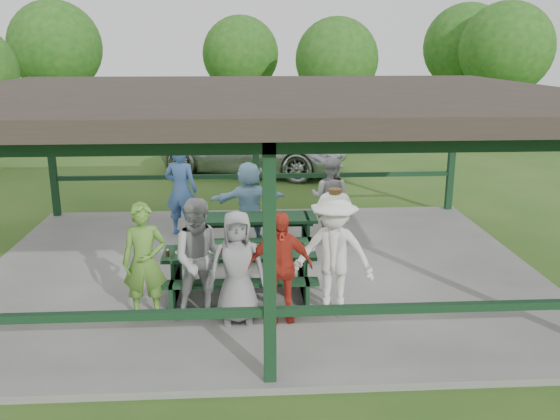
{
  "coord_description": "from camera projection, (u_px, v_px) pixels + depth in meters",
  "views": [
    {
      "loc": [
        -0.27,
        -10.23,
        4.04
      ],
      "look_at": [
        0.33,
        -0.3,
        1.28
      ],
      "focal_mm": 38.0,
      "sensor_mm": 36.0,
      "label": 1
    }
  ],
  "objects": [
    {
      "name": "contestant_white_fedora",
      "position": [
        334.0,
        254.0,
        8.8
      ],
      "size": [
        1.39,
        1.08,
        1.95
      ],
      "rotation": [
        0.0,
        0.0,
        -0.35
      ],
      "color": "silver",
      "rests_on": "concrete_slab"
    },
    {
      "name": "ground",
      "position": [
        261.0,
        272.0,
        10.94
      ],
      "size": [
        90.0,
        90.0,
        0.0
      ],
      "primitive_type": "plane",
      "color": "#2B551A",
      "rests_on": "ground"
    },
    {
      "name": "pickup_truck",
      "position": [
        256.0,
        148.0,
        19.37
      ],
      "size": [
        6.5,
        4.45,
        1.65
      ],
      "primitive_type": "imported",
      "rotation": [
        0.0,
        0.0,
        1.25
      ],
      "color": "silver",
      "rests_on": "ground"
    },
    {
      "name": "spectator_grey",
      "position": [
        330.0,
        198.0,
        12.46
      ],
      "size": [
        1.03,
        0.94,
        1.71
      ],
      "primitive_type": "imported",
      "rotation": [
        0.0,
        0.0,
        2.71
      ],
      "color": "gray",
      "rests_on": "concrete_slab"
    },
    {
      "name": "spectator_lblue",
      "position": [
        249.0,
        202.0,
        12.14
      ],
      "size": [
        1.63,
        0.77,
        1.69
      ],
      "primitive_type": "imported",
      "rotation": [
        0.0,
        0.0,
        3.32
      ],
      "color": "#8FBFDE",
      "rests_on": "concrete_slab"
    },
    {
      "name": "tree_left",
      "position": [
        241.0,
        55.0,
        26.93
      ],
      "size": [
        3.45,
        3.45,
        5.4
      ],
      "color": "black",
      "rests_on": "ground"
    },
    {
      "name": "tree_far_left",
      "position": [
        55.0,
        47.0,
        24.28
      ],
      "size": [
        3.76,
        3.76,
        5.87
      ],
      "color": "black",
      "rests_on": "ground"
    },
    {
      "name": "picnic_table_far",
      "position": [
        253.0,
        230.0,
        11.54
      ],
      "size": [
        2.45,
        1.39,
        0.75
      ],
      "color": "black",
      "rests_on": "concrete_slab"
    },
    {
      "name": "contestant_red",
      "position": [
        280.0,
        267.0,
        8.63
      ],
      "size": [
        1.0,
        0.48,
        1.66
      ],
      "primitive_type": "imported",
      "rotation": [
        0.0,
        0.0,
        0.08
      ],
      "color": "red",
      "rests_on": "concrete_slab"
    },
    {
      "name": "picnic_table_near",
      "position": [
        240.0,
        267.0,
        9.61
      ],
      "size": [
        2.44,
        1.39,
        0.75
      ],
      "color": "black",
      "rests_on": "concrete_slab"
    },
    {
      "name": "contestant_grey_mid",
      "position": [
        237.0,
        267.0,
        8.6
      ],
      "size": [
        0.84,
        0.57,
        1.68
      ],
      "primitive_type": "imported",
      "rotation": [
        0.0,
        0.0,
        0.04
      ],
      "color": "gray",
      "rests_on": "concrete_slab"
    },
    {
      "name": "concrete_slab",
      "position": [
        261.0,
        270.0,
        10.92
      ],
      "size": [
        10.0,
        8.0,
        0.1
      ],
      "primitive_type": "cube",
      "color": "slate",
      "rests_on": "ground"
    },
    {
      "name": "contestant_grey_left",
      "position": [
        201.0,
        259.0,
        8.67
      ],
      "size": [
        0.97,
        0.79,
        1.84
      ],
      "primitive_type": "imported",
      "rotation": [
        0.0,
        0.0,
        0.11
      ],
      "color": "#969698",
      "rests_on": "concrete_slab"
    },
    {
      "name": "tree_right",
      "position": [
        506.0,
        49.0,
        23.69
      ],
      "size": [
        3.7,
        3.7,
        5.79
      ],
      "color": "black",
      "rests_on": "ground"
    },
    {
      "name": "pavilion_structure",
      "position": [
        259.0,
        99.0,
        10.09
      ],
      "size": [
        10.6,
        8.6,
        3.24
      ],
      "color": "black",
      "rests_on": "concrete_slab"
    },
    {
      "name": "tree_far_right",
      "position": [
        467.0,
        47.0,
        26.08
      ],
      "size": [
        3.76,
        3.76,
        5.88
      ],
      "color": "black",
      "rests_on": "ground"
    },
    {
      "name": "spectator_blue",
      "position": [
        181.0,
        190.0,
        12.58
      ],
      "size": [
        0.82,
        0.65,
        1.96
      ],
      "primitive_type": "imported",
      "rotation": [
        0.0,
        0.0,
        2.85
      ],
      "color": "#446AB1",
      "rests_on": "concrete_slab"
    },
    {
      "name": "table_setting",
      "position": [
        241.0,
        248.0,
        9.57
      ],
      "size": [
        2.38,
        0.45,
        0.1
      ],
      "color": "white",
      "rests_on": "picnic_table_near"
    },
    {
      "name": "tree_mid",
      "position": [
        337.0,
        60.0,
        23.67
      ],
      "size": [
        3.32,
        3.32,
        5.18
      ],
      "color": "black",
      "rests_on": "ground"
    },
    {
      "name": "farm_trailer",
      "position": [
        231.0,
        153.0,
        19.48
      ],
      "size": [
        3.65,
        2.25,
        1.27
      ],
      "rotation": [
        0.0,
        0.0,
        -0.31
      ],
      "color": "#1C359C",
      "rests_on": "ground"
    },
    {
      "name": "contestant_green",
      "position": [
        145.0,
        262.0,
        8.68
      ],
      "size": [
        0.67,
        0.46,
        1.77
      ],
      "primitive_type": "imported",
      "rotation": [
        0.0,
        0.0,
        0.05
      ],
      "color": "#568A2F",
      "rests_on": "concrete_slab"
    }
  ]
}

